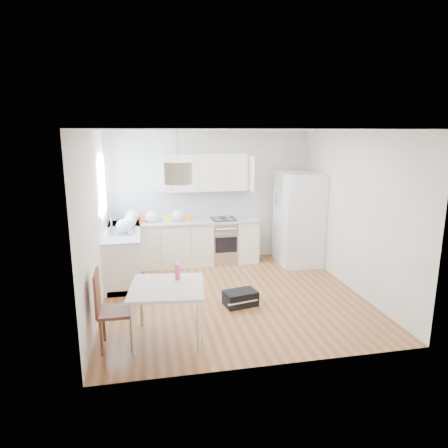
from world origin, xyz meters
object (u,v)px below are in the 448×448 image
refrigerator (299,219)px  gym_bag (240,298)px  dining_table (167,292)px  dining_chair (116,309)px

refrigerator → gym_bag: size_ratio=3.76×
refrigerator → gym_bag: 2.60m
refrigerator → dining_table: size_ratio=1.82×
dining_table → dining_chair: 0.66m
refrigerator → gym_bag: bearing=-132.8°
dining_chair → gym_bag: 2.08m
dining_table → dining_chair: (-0.64, -0.08, -0.15)m
refrigerator → dining_table: 3.90m
refrigerator → dining_table: bearing=-137.3°
dining_table → gym_bag: (1.18, 0.84, -0.54)m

